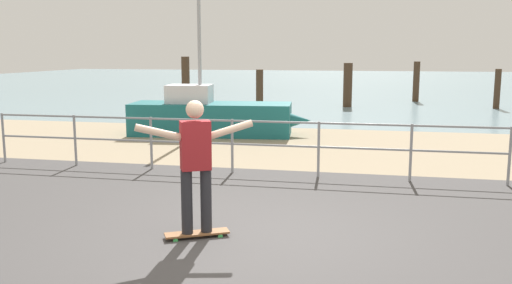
# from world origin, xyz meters

# --- Properties ---
(ground_plane) EXTENTS (24.00, 10.00, 0.04)m
(ground_plane) POSITION_xyz_m (0.00, -1.00, 0.00)
(ground_plane) COLOR #474444
(ground_plane) RESTS_ON ground
(beach_strip) EXTENTS (24.00, 6.00, 0.04)m
(beach_strip) POSITION_xyz_m (0.00, 7.00, 0.00)
(beach_strip) COLOR tan
(beach_strip) RESTS_ON ground
(sea_surface) EXTENTS (72.00, 50.00, 0.04)m
(sea_surface) POSITION_xyz_m (0.00, 35.00, 0.00)
(sea_surface) COLOR #75939E
(sea_surface) RESTS_ON ground
(railing_fence) EXTENTS (9.89, 0.05, 1.05)m
(railing_fence) POSITION_xyz_m (-1.11, 3.60, 0.70)
(railing_fence) COLOR gray
(railing_fence) RESTS_ON ground
(sailboat) EXTENTS (5.04, 1.86, 4.44)m
(sailboat) POSITION_xyz_m (-2.74, 8.21, 0.52)
(sailboat) COLOR #19666B
(sailboat) RESTS_ON ground
(skateboard) EXTENTS (0.80, 0.55, 0.08)m
(skateboard) POSITION_xyz_m (-0.62, -0.09, 0.07)
(skateboard) COLOR brown
(skateboard) RESTS_ON ground
(skateboarder) EXTENTS (1.32, 0.76, 1.65)m
(skateboarder) POSITION_xyz_m (-0.62, -0.09, 1.02)
(skateboarder) COLOR #26262B
(skateboarder) RESTS_ON skateboard
(groyne_post_0) EXTENTS (0.31, 0.31, 2.11)m
(groyne_post_0) POSITION_xyz_m (-5.49, 13.55, 1.06)
(groyne_post_0) COLOR #422D1E
(groyne_post_0) RESTS_ON ground
(groyne_post_1) EXTENTS (0.26, 0.26, 1.67)m
(groyne_post_1) POSITION_xyz_m (-2.53, 13.06, 0.83)
(groyne_post_1) COLOR #422D1E
(groyne_post_1) RESTS_ON ground
(groyne_post_2) EXTENTS (0.37, 0.37, 1.83)m
(groyne_post_2) POSITION_xyz_m (0.43, 16.80, 0.92)
(groyne_post_2) COLOR #422D1E
(groyne_post_2) RESTS_ON ground
(groyne_post_3) EXTENTS (0.29, 0.29, 1.85)m
(groyne_post_3) POSITION_xyz_m (3.40, 19.96, 0.93)
(groyne_post_3) COLOR #422D1E
(groyne_post_3) RESTS_ON ground
(groyne_post_4) EXTENTS (0.25, 0.25, 1.61)m
(groyne_post_4) POSITION_xyz_m (6.36, 17.33, 0.81)
(groyne_post_4) COLOR #422D1E
(groyne_post_4) RESTS_ON ground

